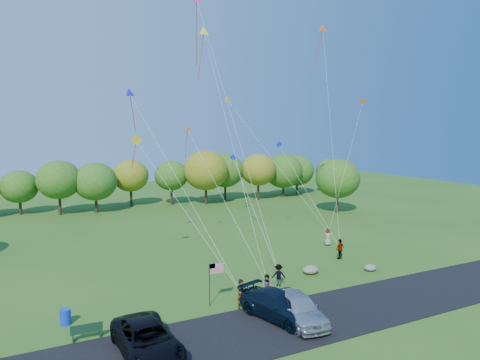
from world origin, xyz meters
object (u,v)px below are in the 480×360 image
object	(u,v)px
flyer_d	(340,249)
trash_barrel	(65,317)
minivan_navy	(279,306)
flyer_b	(268,287)
park_bench	(87,331)
flyer_e	(328,237)
flyer_a	(242,294)
minivan_dark	(147,339)
minivan_silver	(298,308)
flyer_c	(279,275)

from	to	relation	value
flyer_d	trash_barrel	xyz separation A→B (m)	(-22.63, -3.14, -0.43)
minivan_navy	flyer_b	world-z (taller)	flyer_b
park_bench	flyer_e	bearing A→B (deg)	25.43
minivan_navy	park_bench	size ratio (longest dim) A/B	3.27
flyer_a	flyer_b	world-z (taller)	flyer_a
minivan_navy	flyer_e	bearing A→B (deg)	26.67
minivan_dark	flyer_b	xyz separation A→B (m)	(9.02, 3.63, -0.01)
minivan_navy	trash_barrel	world-z (taller)	minivan_navy
minivan_dark	flyer_a	xyz separation A→B (m)	(6.79, 3.05, 0.10)
minivan_navy	minivan_silver	bearing A→B (deg)	-63.14
minivan_dark	park_bench	size ratio (longest dim) A/B	3.41
flyer_a	flyer_c	distance (m)	4.76
flyer_a	flyer_c	bearing A→B (deg)	13.31
flyer_e	minivan_dark	bearing A→B (deg)	65.85
minivan_navy	flyer_b	distance (m)	3.17
flyer_c	flyer_d	xyz separation A→B (m)	(8.31, 3.28, 0.08)
flyer_a	flyer_c	size ratio (longest dim) A/B	1.17
flyer_c	flyer_d	world-z (taller)	flyer_d
flyer_d	flyer_b	bearing A→B (deg)	13.42
minivan_navy	flyer_d	bearing A→B (deg)	19.50
minivan_dark	flyer_e	xyz separation A→B (m)	(21.10, 12.72, 0.01)
minivan_navy	minivan_silver	world-z (taller)	minivan_silver
minivan_dark	flyer_a	size ratio (longest dim) A/B	3.00
flyer_d	trash_barrel	world-z (taller)	flyer_d
minivan_navy	flyer_d	world-z (taller)	flyer_d
flyer_a	flyer_e	size ratio (longest dim) A/B	1.11
minivan_navy	park_bench	bearing A→B (deg)	150.61
minivan_dark	park_bench	bearing A→B (deg)	127.10
flyer_c	minivan_navy	bearing A→B (deg)	83.06
minivan_navy	flyer_a	bearing A→B (deg)	101.36
minivan_silver	flyer_a	xyz separation A→B (m)	(-2.06, 3.28, 0.04)
flyer_d	minivan_silver	bearing A→B (deg)	27.77
flyer_b	flyer_e	world-z (taller)	flyer_e
flyer_d	minivan_navy	bearing A→B (deg)	23.08
minivan_dark	flyer_c	xyz separation A→B (m)	(10.94, 5.37, -0.04)
minivan_dark	park_bench	distance (m)	3.96
flyer_c	trash_barrel	xyz separation A→B (m)	(-14.32, 0.14, -0.35)
minivan_silver	flyer_e	distance (m)	17.82
minivan_silver	flyer_b	bearing A→B (deg)	93.92
flyer_e	minivan_silver	bearing A→B (deg)	81.37
park_bench	trash_barrel	distance (m)	2.61
flyer_c	minivan_silver	bearing A→B (deg)	93.51
minivan_silver	park_bench	xyz separation A→B (m)	(-11.35, 3.28, -0.41)
minivan_dark	flyer_b	distance (m)	9.72
minivan_dark	trash_barrel	xyz separation A→B (m)	(-3.38, 5.52, -0.39)
minivan_dark	trash_barrel	world-z (taller)	minivan_dark
minivan_navy	flyer_e	xyz separation A→B (m)	(13.02, 12.13, 0.01)
minivan_dark	flyer_b	size ratio (longest dim) A/B	3.39
trash_barrel	flyer_b	bearing A→B (deg)	-8.67
flyer_a	flyer_d	size ratio (longest dim) A/B	1.06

